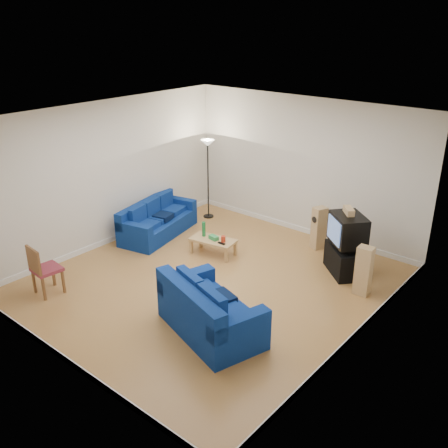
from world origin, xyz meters
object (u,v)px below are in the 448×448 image
Objects in this scene: sofa_loveseat at (208,314)px; coffee_table at (213,241)px; tv_stand at (344,260)px; television at (348,230)px; sofa_three_seat at (156,223)px.

coffee_table is (-1.85, 2.25, -0.05)m from sofa_loveseat.
sofa_loveseat is 2.91m from coffee_table.
coffee_table is at bearing -116.34° from tv_stand.
television is (2.60, 1.03, 0.66)m from coffee_table.
tv_stand is at bearing -176.16° from television.
sofa_loveseat is at bearing -60.82° from tv_stand.
television is at bearing 4.86° from tv_stand.
sofa_three_seat is 4.44m from tv_stand.
tv_stand is at bearing 22.14° from coffee_table.
sofa_loveseat is 2.19× the size of television.
sofa_loveseat is at bearing -62.34° from television.
sofa_three_seat is at bearing -125.55° from television.
television is (0.75, 3.28, 0.61)m from sofa_loveseat.
sofa_three_seat is at bearing 165.29° from sofa_loveseat.
sofa_three_seat is 4.20m from sofa_loveseat.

